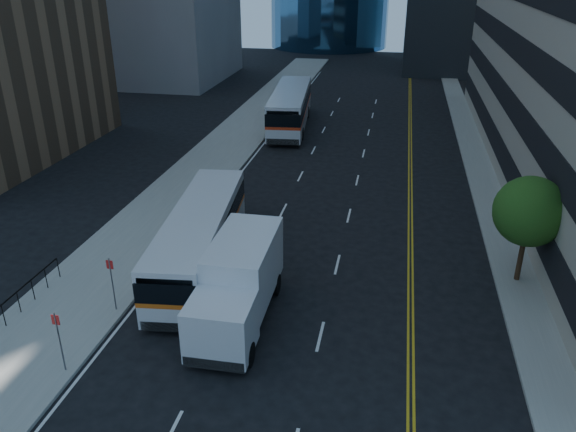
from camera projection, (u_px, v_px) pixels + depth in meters
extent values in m
plane|color=black|center=(299.00, 367.00, 21.02)|extent=(160.00, 160.00, 0.00)
cube|color=gray|center=(226.00, 148.00, 45.13)|extent=(5.00, 90.00, 0.15)
cube|color=gray|center=(477.00, 164.00, 41.70)|extent=(2.00, 90.00, 0.15)
cylinder|color=#332114|center=(520.00, 259.00, 26.05)|extent=(0.24, 0.24, 2.20)
sphere|color=#1A3E11|center=(530.00, 211.00, 25.05)|extent=(3.20, 3.20, 3.20)
cube|color=silver|center=(201.00, 251.00, 27.51)|extent=(3.81, 11.86, 1.07)
cube|color=orange|center=(200.00, 240.00, 27.25)|extent=(3.83, 11.88, 0.21)
cube|color=black|center=(199.00, 230.00, 27.02)|extent=(3.83, 11.88, 0.87)
cube|color=silver|center=(198.00, 216.00, 26.72)|extent=(3.81, 11.86, 0.49)
cylinder|color=black|center=(158.00, 295.00, 24.59)|extent=(0.40, 1.00, 0.97)
cylinder|color=black|center=(209.00, 298.00, 24.42)|extent=(0.40, 1.00, 0.97)
cylinder|color=black|center=(194.00, 230.00, 30.57)|extent=(0.40, 1.00, 0.97)
cylinder|color=black|center=(235.00, 231.00, 30.40)|extent=(0.40, 1.00, 0.97)
cube|color=silver|center=(290.00, 117.00, 50.59)|extent=(4.09, 13.30, 1.20)
cube|color=red|center=(290.00, 109.00, 50.30)|extent=(4.11, 13.32, 0.24)
cube|color=black|center=(290.00, 102.00, 50.05)|extent=(4.11, 13.32, 0.98)
cube|color=silver|center=(290.00, 93.00, 49.71)|extent=(4.09, 13.30, 0.55)
cylinder|color=black|center=(271.00, 133.00, 47.34)|extent=(0.43, 1.12, 1.09)
cylinder|color=black|center=(301.00, 134.00, 47.11)|extent=(0.43, 1.12, 1.09)
cylinder|color=black|center=(280.00, 111.00, 54.05)|extent=(0.43, 1.12, 1.09)
cylinder|color=black|center=(307.00, 112.00, 53.82)|extent=(0.43, 1.12, 1.09)
cube|color=silver|center=(221.00, 326.00, 20.88)|extent=(2.44, 2.24, 2.11)
cube|color=black|center=(213.00, 333.00, 19.85)|extent=(2.22, 0.08, 1.11)
cube|color=silver|center=(244.00, 266.00, 23.77)|extent=(2.47, 4.86, 2.62)
cube|color=black|center=(239.00, 311.00, 23.41)|extent=(1.89, 6.66, 0.25)
cylinder|color=black|center=(193.00, 348.00, 21.29)|extent=(0.29, 0.97, 0.97)
cylinder|color=black|center=(249.00, 354.00, 20.92)|extent=(0.29, 0.97, 0.97)
cylinder|color=black|center=(230.00, 280.00, 25.78)|extent=(0.29, 0.97, 0.97)
cylinder|color=black|center=(276.00, 284.00, 25.42)|extent=(0.29, 0.97, 0.97)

